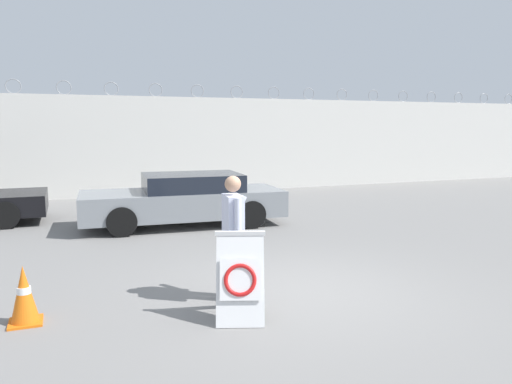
{
  "coord_description": "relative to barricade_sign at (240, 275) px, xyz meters",
  "views": [
    {
      "loc": [
        -3.12,
        -6.25,
        2.38
      ],
      "look_at": [
        -0.13,
        1.41,
        1.28
      ],
      "focal_mm": 35.0,
      "sensor_mm": 36.0,
      "label": 1
    }
  ],
  "objects": [
    {
      "name": "ground_plane",
      "position": [
        1.13,
        0.62,
        -0.54
      ],
      "size": [
        90.0,
        90.0,
        0.0
      ],
      "primitive_type": "plane",
      "color": "gray"
    },
    {
      "name": "perimeter_wall",
      "position": [
        1.13,
        11.77,
        1.15
      ],
      "size": [
        36.0,
        0.3,
        3.83
      ],
      "color": "silver",
      "rests_on": "ground_plane"
    },
    {
      "name": "barricade_sign",
      "position": [
        0.0,
        0.0,
        0.0
      ],
      "size": [
        0.81,
        0.92,
        1.1
      ],
      "rotation": [
        0.0,
        0.0,
        -0.35
      ],
      "color": "white",
      "rests_on": "ground_plane"
    },
    {
      "name": "security_guard",
      "position": [
        0.15,
        0.69,
        0.41
      ],
      "size": [
        0.42,
        0.62,
        1.71
      ],
      "rotation": [
        0.0,
        0.0,
        1.49
      ],
      "color": "black",
      "rests_on": "ground_plane"
    },
    {
      "name": "traffic_cone_near",
      "position": [
        -2.49,
        0.78,
        -0.19
      ],
      "size": [
        0.39,
        0.39,
        0.72
      ],
      "color": "orange",
      "rests_on": "ground_plane"
    },
    {
      "name": "parked_car_rear_sedan",
      "position": [
        0.72,
        6.0,
        0.09
      ],
      "size": [
        4.84,
        2.14,
        1.24
      ],
      "rotation": [
        0.0,
        0.0,
        3.07
      ],
      "color": "black",
      "rests_on": "ground_plane"
    }
  ]
}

